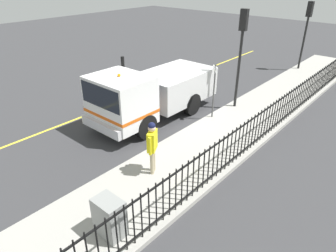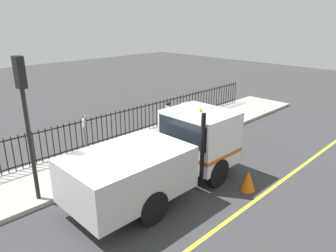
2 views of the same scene
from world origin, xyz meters
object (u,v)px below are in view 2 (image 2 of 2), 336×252
Objects in this scene: street_sign at (86,141)px; utility_cabinet at (189,113)px; work_truck at (170,152)px; worker_standing at (168,117)px; traffic_light_near at (24,102)px; traffic_cone at (248,181)px.

utility_cabinet is at bearing -75.50° from street_sign.
work_truck reaches higher than utility_cabinet.
worker_standing is at bearing -79.42° from street_sign.
worker_standing is at bearing 93.86° from traffic_light_near.
traffic_light_near reaches higher than work_truck.
traffic_light_near reaches higher than worker_standing.
traffic_light_near is at bearing 85.20° from street_sign.
worker_standing is (2.85, -2.75, -0.07)m from work_truck.
traffic_light_near is 4.25× the size of utility_cabinet.
traffic_cone is (-5.71, 3.54, -0.29)m from utility_cabinet.
work_truck is 2.68m from traffic_cone.
work_truck is 1.42× the size of traffic_light_near.
work_truck is 3.49× the size of worker_standing.
traffic_light_near is at bearing 100.93° from utility_cabinet.
utility_cabinet is at bearing -31.79° from traffic_cone.
traffic_light_near is at bearing -23.39° from worker_standing.
traffic_light_near is at bearing 51.42° from traffic_cone.
utility_cabinet is 0.43× the size of street_sign.
work_truck is at bearing 126.24° from utility_cabinet.
worker_standing is 4.95m from traffic_cone.
utility_cabinet is (1.66, -8.61, -2.48)m from traffic_light_near.
worker_standing reaches higher than traffic_cone.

